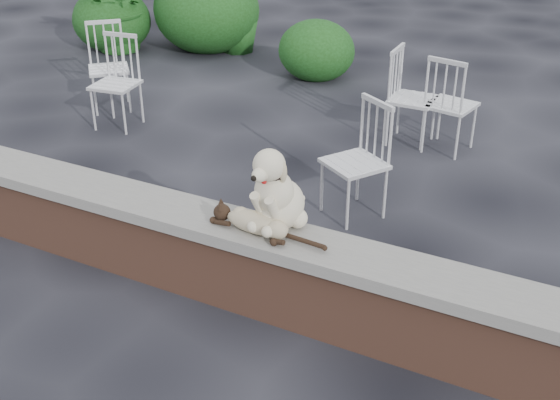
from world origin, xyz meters
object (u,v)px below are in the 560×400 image
at_px(cat, 257,221).
at_px(potted_plant_b, 237,13).
at_px(dog, 281,184).
at_px(chair_e, 413,98).
at_px(chair_b, 115,83).
at_px(potted_plant_a, 120,4).
at_px(chair_c, 451,103).
at_px(chair_d, 355,161).
at_px(chair_a, 109,68).

bearing_deg(cat, potted_plant_b, 128.90).
height_order(dog, chair_e, dog).
distance_m(chair_b, potted_plant_a, 2.86).
bearing_deg(potted_plant_b, chair_b, -84.29).
relative_size(chair_e, potted_plant_b, 0.89).
xyz_separation_m(cat, potted_plant_b, (-3.12, 5.08, -0.13)).
xyz_separation_m(potted_plant_a, potted_plant_b, (1.44, 0.72, -0.13)).
xyz_separation_m(chair_c, potted_plant_b, (-3.51, 1.99, 0.06)).
height_order(chair_c, potted_plant_b, potted_plant_b).
height_order(chair_d, potted_plant_a, potted_plant_a).
distance_m(dog, chair_d, 1.37).
distance_m(potted_plant_a, potted_plant_b, 1.61).
height_order(chair_a, potted_plant_b, potted_plant_b).
relative_size(dog, potted_plant_b, 0.53).
bearing_deg(potted_plant_b, dog, -56.99).
relative_size(chair_a, chair_c, 1.00).
height_order(dog, potted_plant_b, dog).
bearing_deg(dog, cat, -110.75).
bearing_deg(dog, potted_plant_b, 130.33).
bearing_deg(chair_e, chair_a, 99.21).
bearing_deg(chair_c, dog, 94.44).
distance_m(dog, chair_a, 4.07).
distance_m(dog, chair_e, 2.95).
bearing_deg(potted_plant_b, chair_c, -29.59).
bearing_deg(chair_c, chair_e, 12.18).
height_order(chair_b, chair_e, same).
bearing_deg(chair_d, chair_a, -165.14).
bearing_deg(cat, chair_b, 150.70).
relative_size(chair_e, chair_a, 1.00).
bearing_deg(chair_a, chair_b, -86.23).
relative_size(cat, chair_d, 0.99).
distance_m(chair_c, potted_plant_b, 4.04).
relative_size(cat, chair_b, 0.99).
distance_m(cat, chair_d, 1.47).
xyz_separation_m(cat, chair_a, (-3.23, 2.48, -0.19)).
xyz_separation_m(chair_e, chair_a, (-3.24, -0.59, 0.00)).
bearing_deg(chair_d, chair_b, -160.36).
bearing_deg(chair_c, chair_b, 27.49).
bearing_deg(cat, chair_a, 149.73).
height_order(potted_plant_a, potted_plant_b, potted_plant_a).
distance_m(chair_e, chair_c, 0.37).
height_order(chair_a, chair_d, same).
bearing_deg(chair_e, potted_plant_a, 73.10).
bearing_deg(chair_d, chair_e, 123.75).
height_order(chair_c, potted_plant_a, potted_plant_a).
height_order(cat, chair_a, chair_a).
distance_m(chair_c, potted_plant_a, 5.11).
relative_size(dog, chair_d, 0.60).
distance_m(chair_b, chair_a, 0.55).
bearing_deg(potted_plant_a, chair_c, -14.46).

